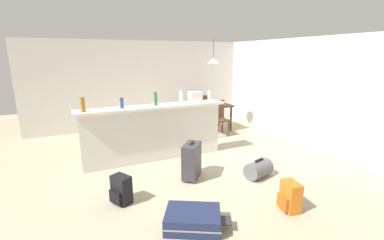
{
  "coord_description": "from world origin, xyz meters",
  "views": [
    {
      "loc": [
        -1.98,
        -4.61,
        2.11
      ],
      "look_at": [
        0.25,
        0.3,
        0.76
      ],
      "focal_mm": 24.6,
      "sensor_mm": 36.0,
      "label": 1
    }
  ],
  "objects_px": {
    "bottle_amber": "(83,105)",
    "dining_chair_near_partition": "(219,116)",
    "suitcase_flat_navy": "(193,219)",
    "suitcase_upright_charcoal": "(192,160)",
    "grocery_bag": "(195,97)",
    "bottle_green": "(156,99)",
    "dining_table": "(210,108)",
    "bottle_blue": "(122,103)",
    "bottle_white": "(181,97)",
    "pendant_lamp": "(213,61)",
    "bottle_clear": "(209,96)",
    "dining_chair_far_side": "(202,108)",
    "backpack_orange": "(290,197)",
    "duffel_bag_grey": "(258,169)",
    "backpack_black": "(121,190)"
  },
  "relations": [
    {
      "from": "dining_table",
      "to": "dining_chair_near_partition",
      "type": "distance_m",
      "value": 0.54
    },
    {
      "from": "dining_chair_near_partition",
      "to": "dining_chair_far_side",
      "type": "bearing_deg",
      "value": 87.29
    },
    {
      "from": "grocery_bag",
      "to": "dining_chair_near_partition",
      "type": "height_order",
      "value": "grocery_bag"
    },
    {
      "from": "bottle_amber",
      "to": "grocery_bag",
      "type": "height_order",
      "value": "bottle_amber"
    },
    {
      "from": "grocery_bag",
      "to": "suitcase_upright_charcoal",
      "type": "distance_m",
      "value": 1.5
    },
    {
      "from": "dining_chair_near_partition",
      "to": "suitcase_upright_charcoal",
      "type": "relative_size",
      "value": 1.39
    },
    {
      "from": "bottle_amber",
      "to": "bottle_blue",
      "type": "relative_size",
      "value": 1.3
    },
    {
      "from": "bottle_amber",
      "to": "dining_table",
      "type": "distance_m",
      "value": 3.74
    },
    {
      "from": "bottle_white",
      "to": "bottle_clear",
      "type": "bearing_deg",
      "value": -1.35
    },
    {
      "from": "bottle_blue",
      "to": "suitcase_upright_charcoal",
      "type": "distance_m",
      "value": 1.68
    },
    {
      "from": "bottle_white",
      "to": "bottle_blue",
      "type": "bearing_deg",
      "value": -175.79
    },
    {
      "from": "dining_table",
      "to": "pendant_lamp",
      "type": "relative_size",
      "value": 1.64
    },
    {
      "from": "bottle_white",
      "to": "dining_chair_far_side",
      "type": "xyz_separation_m",
      "value": [
        1.49,
        2.0,
        -0.74
      ]
    },
    {
      "from": "bottle_amber",
      "to": "dining_chair_near_partition",
      "type": "relative_size",
      "value": 0.28
    },
    {
      "from": "dining_table",
      "to": "suitcase_flat_navy",
      "type": "xyz_separation_m",
      "value": [
        -2.26,
        -3.8,
        -0.54
      ]
    },
    {
      "from": "bottle_white",
      "to": "backpack_orange",
      "type": "distance_m",
      "value": 2.85
    },
    {
      "from": "suitcase_flat_navy",
      "to": "bottle_white",
      "type": "bearing_deg",
      "value": 71.12
    },
    {
      "from": "dining_chair_near_partition",
      "to": "pendant_lamp",
      "type": "xyz_separation_m",
      "value": [
        0.06,
        0.47,
        1.43
      ]
    },
    {
      "from": "pendant_lamp",
      "to": "bottle_clear",
      "type": "bearing_deg",
      "value": -121.75
    },
    {
      "from": "bottle_green",
      "to": "backpack_black",
      "type": "relative_size",
      "value": 0.64
    },
    {
      "from": "bottle_amber",
      "to": "bottle_white",
      "type": "distance_m",
      "value": 1.9
    },
    {
      "from": "bottle_amber",
      "to": "pendant_lamp",
      "type": "xyz_separation_m",
      "value": [
        3.4,
        1.5,
        0.68
      ]
    },
    {
      "from": "grocery_bag",
      "to": "dining_chair_far_side",
      "type": "bearing_deg",
      "value": 59.89
    },
    {
      "from": "bottle_clear",
      "to": "backpack_orange",
      "type": "xyz_separation_m",
      "value": [
        -0.09,
        -2.58,
        -1.04
      ]
    },
    {
      "from": "suitcase_flat_navy",
      "to": "suitcase_upright_charcoal",
      "type": "xyz_separation_m",
      "value": [
        0.54,
        1.24,
        0.22
      ]
    },
    {
      "from": "backpack_orange",
      "to": "dining_chair_near_partition",
      "type": "bearing_deg",
      "value": 75.82
    },
    {
      "from": "bottle_amber",
      "to": "dining_chair_near_partition",
      "type": "bearing_deg",
      "value": 17.28
    },
    {
      "from": "bottle_green",
      "to": "bottle_white",
      "type": "relative_size",
      "value": 1.12
    },
    {
      "from": "dining_table",
      "to": "dining_chair_near_partition",
      "type": "height_order",
      "value": "dining_chair_near_partition"
    },
    {
      "from": "bottle_green",
      "to": "bottle_amber",
      "type": "bearing_deg",
      "value": -177.37
    },
    {
      "from": "bottle_amber",
      "to": "bottle_clear",
      "type": "bearing_deg",
      "value": 2.8
    },
    {
      "from": "dining_table",
      "to": "dining_chair_far_side",
      "type": "distance_m",
      "value": 0.6
    },
    {
      "from": "bottle_amber",
      "to": "suitcase_flat_navy",
      "type": "bearing_deg",
      "value": -64.3
    },
    {
      "from": "backpack_black",
      "to": "suitcase_upright_charcoal",
      "type": "height_order",
      "value": "suitcase_upright_charcoal"
    },
    {
      "from": "bottle_white",
      "to": "pendant_lamp",
      "type": "distance_m",
      "value": 2.15
    },
    {
      "from": "bottle_blue",
      "to": "dining_table",
      "type": "xyz_separation_m",
      "value": [
        2.67,
        1.51,
        -0.59
      ]
    },
    {
      "from": "duffel_bag_grey",
      "to": "bottle_green",
      "type": "bearing_deg",
      "value": 132.49
    },
    {
      "from": "bottle_clear",
      "to": "dining_table",
      "type": "height_order",
      "value": "bottle_clear"
    },
    {
      "from": "bottle_green",
      "to": "bottle_clear",
      "type": "bearing_deg",
      "value": 2.99
    },
    {
      "from": "bottle_green",
      "to": "dining_chair_far_side",
      "type": "xyz_separation_m",
      "value": [
        2.06,
        2.08,
        -0.75
      ]
    },
    {
      "from": "dining_chair_far_side",
      "to": "backpack_orange",
      "type": "relative_size",
      "value": 2.21
    },
    {
      "from": "dining_chair_far_side",
      "to": "pendant_lamp",
      "type": "relative_size",
      "value": 1.39
    },
    {
      "from": "bottle_blue",
      "to": "bottle_clear",
      "type": "height_order",
      "value": "bottle_clear"
    },
    {
      "from": "bottle_amber",
      "to": "bottle_green",
      "type": "bearing_deg",
      "value": 2.63
    },
    {
      "from": "dining_chair_far_side",
      "to": "backpack_orange",
      "type": "height_order",
      "value": "dining_chair_far_side"
    },
    {
      "from": "suitcase_upright_charcoal",
      "to": "dining_chair_far_side",
      "type": "bearing_deg",
      "value": 60.61
    },
    {
      "from": "pendant_lamp",
      "to": "suitcase_upright_charcoal",
      "type": "distance_m",
      "value": 3.47
    },
    {
      "from": "backpack_black",
      "to": "dining_table",
      "type": "bearing_deg",
      "value": 43.75
    },
    {
      "from": "grocery_bag",
      "to": "dining_chair_near_partition",
      "type": "relative_size",
      "value": 0.28
    },
    {
      "from": "bottle_green",
      "to": "dining_chair_near_partition",
      "type": "relative_size",
      "value": 0.29
    }
  ]
}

